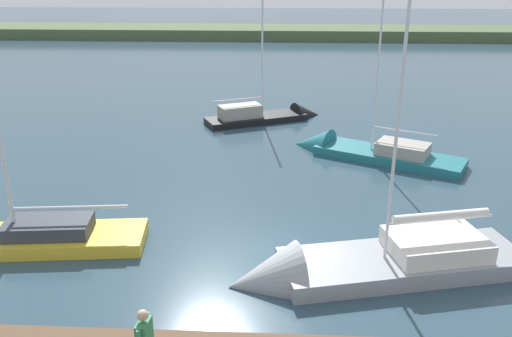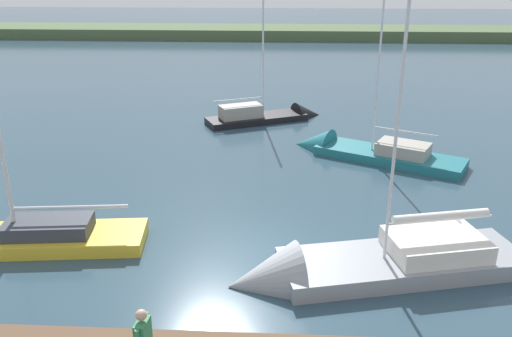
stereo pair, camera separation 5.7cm
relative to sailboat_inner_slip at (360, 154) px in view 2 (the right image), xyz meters
The scene contains 5 objects.
ground_plane 10.53m from the sailboat_inner_slip, 66.91° to the left, with size 200.00×200.00×0.00m, color #2D4756.
far_shoreline 44.15m from the sailboat_inner_slip, 84.64° to the right, with size 180.00×8.00×2.40m, color #4C603D.
sailboat_inner_slip is the anchor object (origin of this frame).
sailboat_mid_channel 10.68m from the sailboat_inner_slip, 82.15° to the left, with size 9.14×4.27×11.37m.
sailboat_far_right 7.39m from the sailboat_inner_slip, 53.86° to the right, with size 7.08×4.58×7.77m.
Camera 2 is at (-0.46, 14.62, 8.58)m, focal length 37.53 mm.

